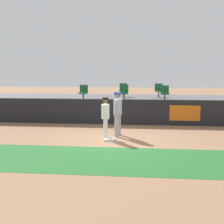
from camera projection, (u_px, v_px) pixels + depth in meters
ground_plane at (115, 141)px, 11.49m from camera, size 60.00×60.00×0.00m
grass_foreground_strip at (108, 159)px, 9.15m from camera, size 18.00×2.80×0.01m
first_base at (110, 140)px, 11.50m from camera, size 0.40×0.40×0.08m
player_fielder_home at (106, 115)px, 11.64m from camera, size 0.38×0.56×1.71m
player_runner_visitor at (118, 111)px, 12.12m from camera, size 0.44×0.51×1.87m
field_wall at (121, 112)px, 14.70m from camera, size 18.00×0.26×1.28m
bleacher_platform at (123, 107)px, 17.25m from camera, size 18.00×4.80×1.07m
seat_front_left at (83, 92)px, 16.19m from camera, size 0.46×0.44×0.84m
seat_front_center at (124, 92)px, 15.97m from camera, size 0.46×0.44×0.84m
seat_front_right at (165, 92)px, 15.76m from camera, size 0.46×0.44×0.84m
seat_back_right at (159, 90)px, 17.55m from camera, size 0.46×0.44×0.84m
seat_back_center at (123, 89)px, 17.76m from camera, size 0.47×0.44×0.84m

